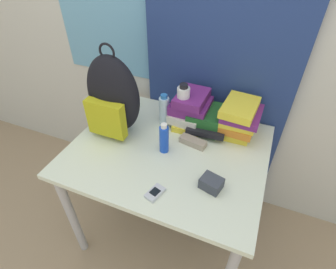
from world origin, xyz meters
The scene contains 13 objects.
wall_back centered at (0.00, 0.94, 1.25)m, with size 6.00×0.06×2.50m.
curtain_blue centered at (0.13, 0.89, 1.25)m, with size 0.90×0.04×2.50m.
desk centered at (0.00, 0.43, 0.68)m, with size 1.05×0.86×0.78m.
backpack centered at (-0.34, 0.47, 1.00)m, with size 0.31×0.21×0.52m.
book_stack_left centered at (0.03, 0.70, 0.88)m, with size 0.22×0.27×0.20m.
book_stack_center centered at (0.15, 0.70, 0.84)m, with size 0.25×0.30×0.12m.
book_stack_right centered at (0.32, 0.71, 0.88)m, with size 0.23×0.26×0.20m.
water_bottle centered at (-0.11, 0.63, 0.87)m, with size 0.06×0.06×0.21m.
sports_bottle centered at (0.00, 0.65, 0.91)m, with size 0.07×0.07×0.28m.
sunscreen_bottle centered at (-0.01, 0.40, 0.86)m, with size 0.05×0.05×0.18m.
cell_phone centered at (0.06, 0.12, 0.78)m, with size 0.08×0.11×0.02m.
sunglasses_case centered at (0.12, 0.51, 0.79)m, with size 0.16×0.08×0.04m.
camera_pouch centered at (0.29, 0.25, 0.81)m, with size 0.11×0.10×0.06m.
Camera 1 is at (0.40, -0.55, 1.76)m, focal length 28.00 mm.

